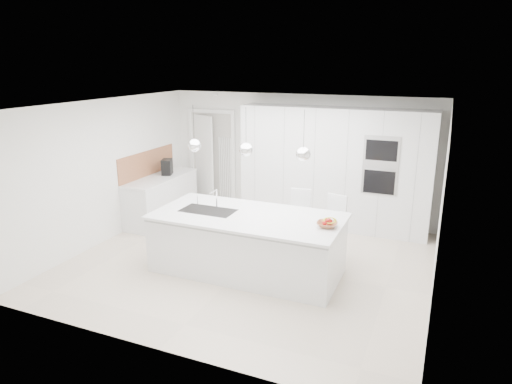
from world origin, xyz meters
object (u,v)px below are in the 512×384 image
at_px(fruit_bowl, 327,225).
at_px(bar_stool_left, 298,222).
at_px(island_base, 247,245).
at_px(bar_stool_right, 334,229).
at_px(espresso_machine, 167,167).

height_order(fruit_bowl, bar_stool_left, bar_stool_left).
relative_size(island_base, fruit_bowl, 9.78).
bearing_deg(fruit_bowl, island_base, -179.70).
height_order(fruit_bowl, bar_stool_right, bar_stool_right).
bearing_deg(island_base, bar_stool_right, 40.27).
distance_m(island_base, bar_stool_left, 1.12).
xyz_separation_m(espresso_machine, bar_stool_right, (3.64, -0.78, -0.53)).
xyz_separation_m(fruit_bowl, bar_stool_right, (-0.11, 0.94, -0.41)).
distance_m(espresso_machine, bar_stool_left, 3.14).
relative_size(island_base, espresso_machine, 9.02).
xyz_separation_m(island_base, bar_stool_left, (0.48, 1.00, 0.10)).
bearing_deg(bar_stool_left, bar_stool_right, -13.02).
distance_m(bar_stool_left, bar_stool_right, 0.63).
xyz_separation_m(bar_stool_left, bar_stool_right, (0.63, -0.06, -0.01)).
distance_m(fruit_bowl, bar_stool_left, 1.30).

